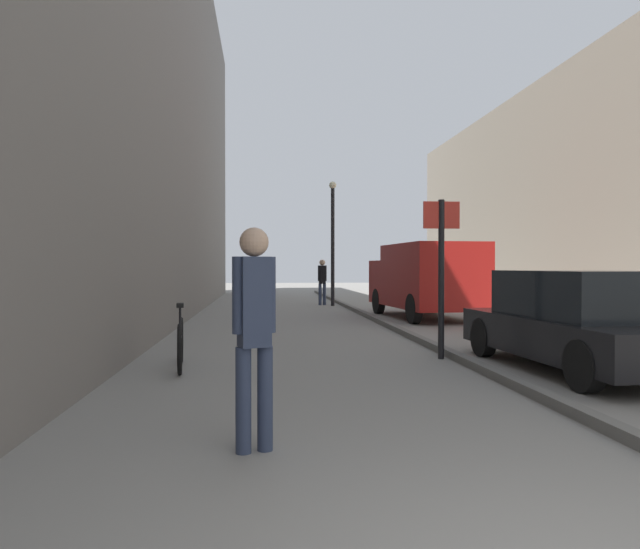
{
  "coord_description": "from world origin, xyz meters",
  "views": [
    {
      "loc": [
        -1.55,
        -1.89,
        1.51
      ],
      "look_at": [
        -0.22,
        11.49,
        1.33
      ],
      "focal_mm": 32.95,
      "sensor_mm": 36.0,
      "label": 1
    }
  ],
  "objects": [
    {
      "name": "kerb_strip",
      "position": [
        1.58,
        12.0,
        0.06
      ],
      "size": [
        0.16,
        40.0,
        0.12
      ],
      "primitive_type": "cube",
      "color": "#615F5B",
      "rests_on": "ground_plane"
    },
    {
      "name": "delivery_van",
      "position": [
        3.22,
        14.88,
        1.17
      ],
      "size": [
        2.41,
        5.05,
        2.15
      ],
      "rotation": [
        0.0,
        0.0,
        0.08
      ],
      "color": "maroon",
      "rests_on": "ground_plane"
    },
    {
      "name": "pedestrian_mid_block",
      "position": [
        0.81,
        20.9,
        1.03
      ],
      "size": [
        0.35,
        0.24,
        1.78
      ],
      "rotation": [
        0.0,
        0.0,
        0.19
      ],
      "color": "#2D3851",
      "rests_on": "ground_plane"
    },
    {
      "name": "street_sign_post",
      "position": [
        1.37,
        7.44,
        1.55
      ],
      "size": [
        0.6,
        0.1,
        2.6
      ],
      "rotation": [
        0.0,
        0.0,
        3.12
      ],
      "color": "black",
      "rests_on": "ground_plane"
    },
    {
      "name": "parked_car",
      "position": [
        3.04,
        6.22,
        0.71
      ],
      "size": [
        2.01,
        4.28,
        1.45
      ],
      "rotation": [
        0.0,
        0.0,
        0.05
      ],
      "color": "black",
      "rests_on": "ground_plane"
    },
    {
      "name": "ground_plane",
      "position": [
        0.0,
        12.0,
        0.0
      ],
      "size": [
        80.0,
        80.0,
        0.0
      ],
      "primitive_type": "plane",
      "color": "gray"
    },
    {
      "name": "bicycle_leaning",
      "position": [
        -2.75,
        6.91,
        0.38
      ],
      "size": [
        0.26,
        1.77,
        0.98
      ],
      "rotation": [
        0.0,
        0.0,
        0.12
      ],
      "color": "black",
      "rests_on": "ground_plane"
    },
    {
      "name": "building_facade_left",
      "position": [
        -5.56,
        12.0,
        6.51
      ],
      "size": [
        3.93,
        40.0,
        13.02
      ],
      "primitive_type": "cube",
      "color": "slate",
      "rests_on": "ground_plane"
    },
    {
      "name": "pedestrian_main_foreground",
      "position": [
        -1.61,
        2.9,
        1.06
      ],
      "size": [
        0.35,
        0.26,
        1.83
      ],
      "rotation": [
        0.0,
        0.0,
        0.3
      ],
      "color": "#2D3851",
      "rests_on": "ground_plane"
    },
    {
      "name": "lamp_post",
      "position": [
        1.16,
        20.39,
        2.72
      ],
      "size": [
        0.28,
        0.28,
        4.76
      ],
      "color": "black",
      "rests_on": "ground_plane"
    }
  ]
}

